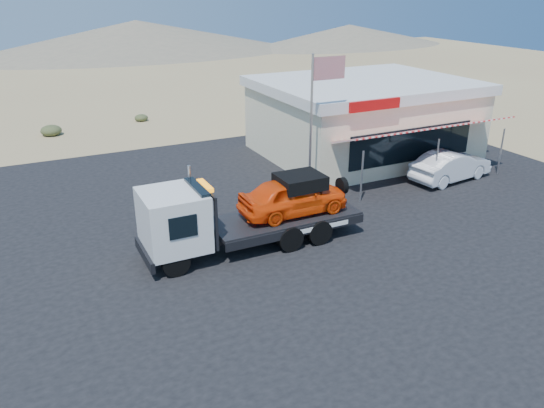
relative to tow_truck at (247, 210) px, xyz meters
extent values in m
plane|color=#A2865C|center=(-0.60, -1.65, -1.38)|extent=(120.00, 120.00, 0.00)
cube|color=black|center=(1.40, 1.35, -1.37)|extent=(32.00, 24.00, 0.02)
cylinder|color=black|center=(-2.84, -0.89, -0.91)|extent=(0.89, 0.27, 0.89)
cylinder|color=black|center=(-2.84, 0.89, -0.91)|extent=(0.89, 0.27, 0.89)
cylinder|color=black|center=(1.15, -0.89, -0.91)|extent=(0.89, 0.49, 0.89)
cylinder|color=black|center=(1.15, 0.89, -0.91)|extent=(0.89, 0.49, 0.89)
cylinder|color=black|center=(2.30, -0.89, -0.91)|extent=(0.89, 0.49, 0.89)
cylinder|color=black|center=(2.30, 0.89, -0.91)|extent=(0.89, 0.49, 0.89)
cube|color=black|center=(0.44, 0.00, -0.78)|extent=(7.27, 0.89, 0.27)
cube|color=white|center=(-2.58, 0.00, 0.15)|extent=(1.95, 2.08, 1.86)
cube|color=black|center=(-1.73, 0.00, 0.77)|extent=(0.31, 1.77, 0.80)
cube|color=black|center=(-1.47, 0.00, 0.11)|extent=(0.09, 1.95, 1.77)
cube|color=orange|center=(-1.47, 0.00, 1.13)|extent=(0.22, 1.06, 0.13)
cube|color=black|center=(1.41, 0.00, -0.54)|extent=(5.32, 2.04, 0.13)
imported|color=#FD4409|center=(1.77, 0.00, 0.20)|extent=(3.90, 1.57, 1.33)
cube|color=black|center=(2.03, 0.00, 0.70)|extent=(1.60, 1.33, 0.49)
imported|color=silver|center=(11.13, 1.98, -0.67)|extent=(4.33, 1.97, 1.38)
cube|color=beige|center=(9.90, 7.35, 0.34)|extent=(10.00, 8.00, 3.40)
cube|color=white|center=(9.90, 7.35, 2.29)|extent=(10.40, 8.40, 0.50)
cube|color=red|center=(7.40, 3.09, 2.29)|extent=(2.60, 0.12, 0.45)
cube|color=black|center=(9.90, 3.33, 0.14)|extent=(7.00, 0.06, 1.60)
cube|color=red|center=(9.90, 2.45, 1.09)|extent=(9.00, 1.73, 0.61)
cylinder|color=#99999E|center=(5.90, 1.65, -0.26)|extent=(0.08, 0.08, 2.20)
cylinder|color=#99999E|center=(9.90, 1.65, -0.26)|extent=(0.08, 0.08, 2.20)
cylinder|color=#99999E|center=(13.90, 1.65, -0.26)|extent=(0.08, 0.08, 2.20)
cylinder|color=#99999E|center=(4.10, 2.85, 1.64)|extent=(0.10, 0.10, 6.00)
cube|color=#B20C14|center=(4.85, 2.85, 4.04)|extent=(1.50, 0.02, 0.90)
ellipsoid|color=#3C4424|center=(-4.71, 18.70, -1.05)|extent=(1.23, 1.23, 0.66)
ellipsoid|color=#3C4424|center=(1.03, 19.89, -1.14)|extent=(0.88, 0.88, 0.47)
cone|color=#726B59|center=(9.40, 56.35, 0.72)|extent=(44.00, 44.00, 4.20)
cone|color=#726B59|center=(39.40, 52.35, 0.12)|extent=(32.00, 32.00, 3.00)
camera|label=1|loc=(-6.58, -15.20, 7.11)|focal=35.00mm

